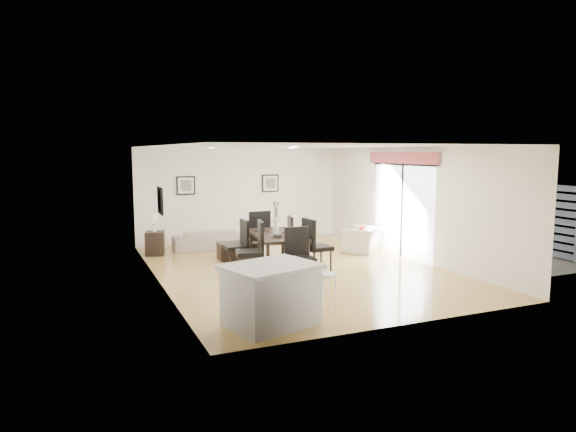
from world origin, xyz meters
name	(u,v)px	position (x,y,z in m)	size (l,w,h in m)	color
ground	(297,269)	(0.00, 0.00, 0.00)	(8.00, 8.00, 0.00)	tan
wall_back	(241,194)	(0.00, 4.00, 1.35)	(6.00, 0.04, 2.70)	white
wall_front	(408,236)	(0.00, -4.00, 1.35)	(6.00, 0.04, 2.70)	white
wall_left	(157,215)	(-3.00, 0.00, 1.35)	(0.04, 8.00, 2.70)	white
wall_right	(411,203)	(3.00, 0.00, 1.35)	(0.04, 8.00, 2.70)	white
ceiling	(297,146)	(0.00, 0.00, 2.70)	(6.00, 8.00, 0.02)	white
sofa	(208,240)	(-1.24, 2.98, 0.27)	(1.84, 0.72, 0.54)	#A09282
armchair	(363,240)	(2.34, 1.08, 0.32)	(0.99, 0.87, 0.65)	beige
courtyard_plant_a	(504,239)	(5.68, -0.35, 0.33)	(0.60, 0.52, 0.66)	#415E28
courtyard_plant_b	(470,232)	(5.90, 1.10, 0.31)	(0.35, 0.35, 0.62)	#415E28
dining_table	(276,237)	(-0.47, 0.08, 0.73)	(1.17, 2.03, 0.81)	black
dining_chair_wnear	(255,246)	(-1.14, -0.43, 0.66)	(0.64, 0.64, 1.19)	black
dining_chair_wfar	(239,241)	(-1.15, 0.56, 0.61)	(0.49, 0.49, 1.09)	black
dining_chair_enear	(314,242)	(0.21, -0.41, 0.65)	(0.56, 0.56, 1.17)	black
dining_chair_efar	(295,237)	(0.21, 0.59, 0.61)	(0.60, 0.60, 1.10)	black
dining_chair_head	(299,252)	(-0.46, -1.12, 0.62)	(0.52, 0.52, 1.11)	black
dining_chair_foot	(258,232)	(-0.46, 1.27, 0.66)	(0.55, 0.55, 1.18)	black
vase	(276,219)	(-0.47, 0.08, 1.13)	(0.78, 1.27, 0.72)	white
coffee_table	(239,250)	(-0.84, 1.56, 0.20)	(1.00, 0.60, 0.40)	black
side_table	(155,243)	(-2.66, 2.80, 0.30)	(0.45, 0.45, 0.60)	black
table_lamp	(154,220)	(-2.66, 2.80, 0.88)	(0.23, 0.23, 0.44)	white
cushion	(362,233)	(2.25, 0.98, 0.52)	(0.31, 0.10, 0.31)	#A92015
kitchen_island	(271,295)	(-1.87, -3.23, 0.47)	(1.55, 1.34, 0.93)	silver
bar_stool	(326,280)	(-0.95, -3.23, 0.61)	(0.32, 0.32, 0.71)	white
framed_print_back_left	(186,185)	(-1.60, 3.97, 1.65)	(0.52, 0.04, 0.52)	black
framed_print_back_right	(270,183)	(0.90, 3.97, 1.65)	(0.52, 0.04, 0.52)	black
framed_print_left_wall	(160,201)	(-2.97, -0.20, 1.65)	(0.04, 0.52, 0.52)	black
sliding_door	(402,189)	(2.96, 0.30, 1.66)	(0.12, 2.70, 2.57)	white
courtyard	(484,211)	(6.16, 0.87, 0.92)	(6.00, 6.00, 2.00)	gray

